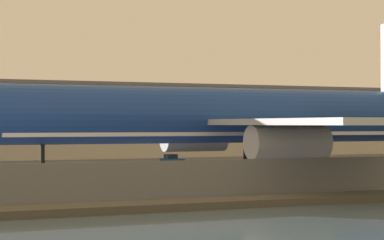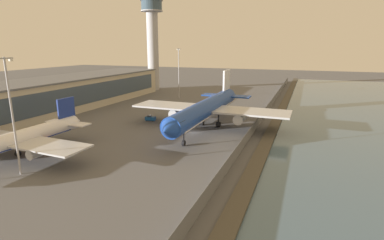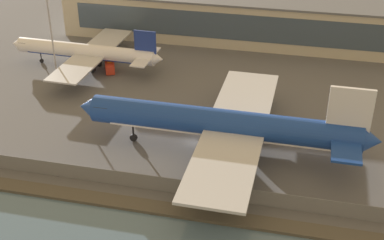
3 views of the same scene
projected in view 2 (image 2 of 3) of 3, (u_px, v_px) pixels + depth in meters
The scene contains 11 objects.
ground_plane at pixel (192, 132), 82.42m from camera, with size 500.00×500.00×0.00m, color #565659.
shoreline_seawall at pixel (268, 140), 75.19m from camera, with size 320.00×3.00×0.50m.
perimeter_fence at pixel (250, 133), 76.49m from camera, with size 280.00×0.10×2.80m.
cargo_jet_blue at pixel (207, 108), 85.59m from camera, with size 53.57×45.74×15.40m.
passenger_jet_white at pixel (14, 141), 61.40m from camera, with size 38.77×33.33×10.88m.
baggage_tug at pixel (150, 118), 95.32m from camera, with size 2.03×3.39×1.80m.
ops_van at pixel (40, 146), 66.88m from camera, with size 4.00×5.61×2.48m.
control_tower at pixel (153, 37), 159.33m from camera, with size 12.00×12.00×49.06m.
terminal_building at pixel (56, 95), 109.18m from camera, with size 113.59×22.57×11.82m.
apron_light_mast_apron_west at pixel (12, 111), 52.62m from camera, with size 3.20×0.40×21.29m.
apron_light_mast_apron_east at pixel (179, 71), 134.59m from camera, with size 3.20×0.40×22.37m.
Camera 2 is at (-73.92, -28.56, 22.89)m, focal length 28.00 mm.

